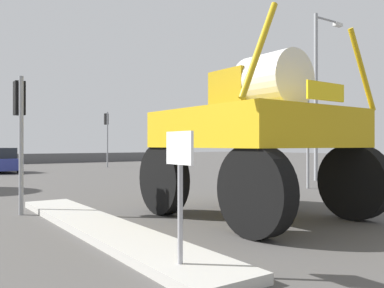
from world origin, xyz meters
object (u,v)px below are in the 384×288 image
(streetlight_near_right, at_px, (318,88))
(traffic_signal_near_right, at_px, (305,111))
(traffic_signal_near_left, at_px, (20,114))
(traffic_signal_far_left, at_px, (107,127))
(lane_arrow_sign, at_px, (180,173))
(oversize_sprayer, at_px, (256,133))

(streetlight_near_right, bearing_deg, traffic_signal_near_right, -149.53)
(streetlight_near_right, bearing_deg, traffic_signal_near_left, -172.27)
(traffic_signal_far_left, relative_size, streetlight_near_right, 0.53)
(traffic_signal_far_left, bearing_deg, streetlight_near_right, -76.63)
(lane_arrow_sign, distance_m, traffic_signal_near_right, 11.72)
(traffic_signal_near_right, relative_size, traffic_signal_far_left, 1.00)
(traffic_signal_near_left, distance_m, streetlight_near_right, 14.02)
(traffic_signal_near_left, xyz_separation_m, traffic_signal_far_left, (9.85, 18.29, 0.58))
(traffic_signal_near_right, bearing_deg, lane_arrow_sign, -147.90)
(lane_arrow_sign, height_order, traffic_signal_far_left, traffic_signal_far_left)
(lane_arrow_sign, distance_m, traffic_signal_far_left, 26.16)
(traffic_signal_far_left, distance_m, streetlight_near_right, 16.94)
(lane_arrow_sign, bearing_deg, traffic_signal_near_left, 96.83)
(oversize_sprayer, bearing_deg, traffic_signal_near_right, -60.54)
(traffic_signal_far_left, height_order, streetlight_near_right, streetlight_near_right)
(traffic_signal_near_right, bearing_deg, traffic_signal_near_left, 179.93)
(traffic_signal_near_left, bearing_deg, traffic_signal_near_right, -0.07)
(traffic_signal_near_left, xyz_separation_m, streetlight_near_right, (13.76, 1.87, 1.98))
(traffic_signal_far_left, bearing_deg, traffic_signal_near_left, -118.32)
(oversize_sprayer, height_order, traffic_signal_far_left, oversize_sprayer)
(lane_arrow_sign, xyz_separation_m, streetlight_near_right, (13.02, 8.04, 3.09))
(lane_arrow_sign, bearing_deg, oversize_sprayer, 33.97)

